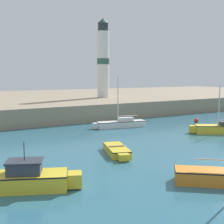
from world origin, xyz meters
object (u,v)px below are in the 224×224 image
sailboat_yellow_3 (221,128)px  lighthouse (103,60)px  motorboat_yellow_0 (24,179)px  sailboat_white_6 (121,123)px  dinghy_yellow_2 (117,150)px  mooring_buoy (196,120)px

sailboat_yellow_3 → lighthouse: size_ratio=0.43×
motorboat_yellow_0 → sailboat_white_6: (14.16, 12.92, -0.11)m
sailboat_yellow_3 → sailboat_white_6: size_ratio=0.88×
dinghy_yellow_2 → mooring_buoy: dinghy_yellow_2 is taller
sailboat_white_6 → mooring_buoy: 9.77m
dinghy_yellow_2 → motorboat_yellow_0: bearing=-155.6°
motorboat_yellow_0 → sailboat_yellow_3: (20.52, 4.90, -0.06)m
dinghy_yellow_2 → sailboat_yellow_3: sailboat_yellow_3 is taller
motorboat_yellow_0 → sailboat_white_6: size_ratio=0.89×
dinghy_yellow_2 → mooring_buoy: size_ratio=8.09×
sailboat_white_6 → mooring_buoy: sailboat_white_6 is taller
sailboat_yellow_3 → sailboat_white_6: (-6.35, 8.03, -0.05)m
dinghy_yellow_2 → mooring_buoy: (16.14, 7.69, -0.03)m
dinghy_yellow_2 → sailboat_white_6: size_ratio=0.69×
dinghy_yellow_2 → sailboat_yellow_3: size_ratio=0.78×
motorboat_yellow_0 → mooring_buoy: bearing=25.1°
dinghy_yellow_2 → sailboat_white_6: bearing=55.3°
sailboat_yellow_3 → mooring_buoy: 7.05m
sailboat_yellow_3 → sailboat_white_6: bearing=128.4°
sailboat_yellow_3 → mooring_buoy: sailboat_yellow_3 is taller
sailboat_yellow_3 → motorboat_yellow_0: bearing=-166.6°
dinghy_yellow_2 → sailboat_yellow_3: bearing=6.3°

